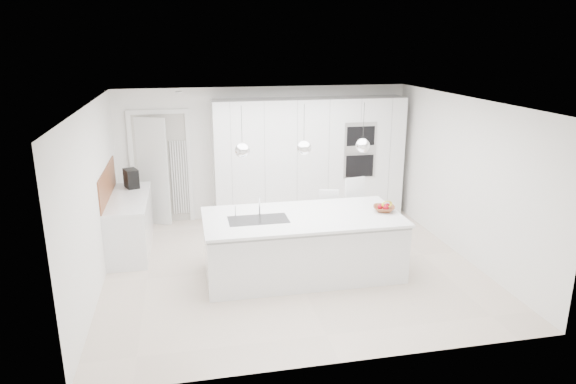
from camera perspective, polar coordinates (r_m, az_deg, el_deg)
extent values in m
plane|color=beige|center=(7.92, 0.44, -8.26)|extent=(5.50, 5.50, 0.00)
plane|color=white|center=(9.88, -2.57, 4.39)|extent=(5.50, 0.00, 5.50)
plane|color=white|center=(7.44, -20.73, -0.74)|extent=(0.00, 5.00, 5.00)
plane|color=white|center=(7.24, 0.48, 10.01)|extent=(5.50, 5.50, 0.00)
cube|color=white|center=(9.77, 2.37, 3.65)|extent=(3.60, 0.60, 2.30)
cube|color=white|center=(9.76, -15.34, 2.19)|extent=(0.76, 0.38, 2.00)
cube|color=white|center=(8.78, -17.12, -3.47)|extent=(0.60, 1.80, 0.86)
cube|color=white|center=(8.64, -17.37, -0.67)|extent=(0.62, 1.82, 0.04)
cube|color=brown|center=(8.61, -19.43, 0.95)|extent=(0.02, 1.80, 0.50)
cube|color=white|center=(7.50, 1.68, -6.15)|extent=(2.80, 1.20, 0.86)
cube|color=white|center=(7.39, 1.62, -2.78)|extent=(2.84, 1.40, 0.04)
cylinder|color=white|center=(7.37, -3.19, -1.46)|extent=(0.02, 0.02, 0.30)
sphere|color=white|center=(6.93, -5.10, 4.62)|extent=(0.20, 0.20, 0.20)
sphere|color=white|center=(7.07, 1.78, 4.92)|extent=(0.20, 0.20, 0.20)
sphere|color=white|center=(7.31, 8.30, 5.14)|extent=(0.20, 0.20, 0.20)
imported|color=brown|center=(7.68, 10.61, -1.84)|extent=(0.41, 0.41, 0.08)
cube|color=black|center=(9.14, -17.03, 1.46)|extent=(0.29, 0.35, 0.32)
sphere|color=#9F0616|center=(7.71, 10.97, -1.54)|extent=(0.08, 0.08, 0.08)
sphere|color=#9F0616|center=(7.62, 10.81, -1.73)|extent=(0.09, 0.09, 0.09)
sphere|color=#9F0616|center=(7.70, 10.28, -1.58)|extent=(0.07, 0.07, 0.07)
sphere|color=#9F0616|center=(7.66, 10.20, -1.64)|extent=(0.07, 0.07, 0.07)
torus|color=yellow|center=(7.66, 10.94, -1.35)|extent=(0.22, 0.16, 0.20)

